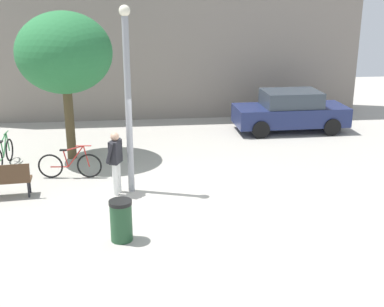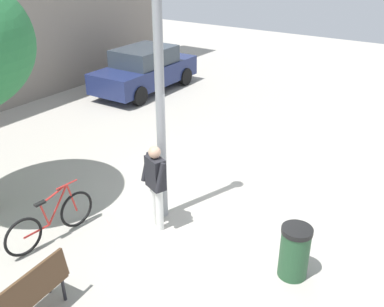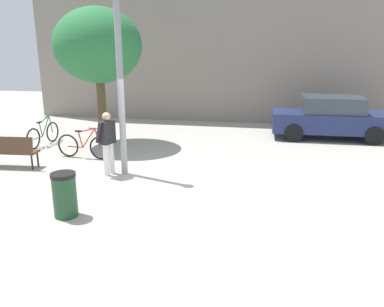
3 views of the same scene
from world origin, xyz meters
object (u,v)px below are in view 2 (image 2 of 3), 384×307
object	(u,v)px
park_bench	(17,302)
person_by_lamppost	(156,182)
lamppost	(160,87)
parked_car_navy	(145,70)
bicycle_red	(52,221)
trash_bin	(294,252)

from	to	relation	value
park_bench	person_by_lamppost	bearing A→B (deg)	-0.12
lamppost	park_bench	distance (m)	3.95
lamppost	parked_car_navy	distance (m)	8.26
person_by_lamppost	parked_car_navy	xyz separation A→B (m)	(6.36, 5.52, -0.19)
bicycle_red	parked_car_navy	world-z (taller)	parked_car_navy
person_by_lamppost	bicycle_red	bearing A→B (deg)	135.56
park_bench	lamppost	bearing A→B (deg)	2.18
person_by_lamppost	trash_bin	world-z (taller)	person_by_lamppost
lamppost	person_by_lamppost	size ratio (longest dim) A/B	2.86
trash_bin	person_by_lamppost	bearing A→B (deg)	93.84
person_by_lamppost	parked_car_navy	distance (m)	8.43
bicycle_red	park_bench	bearing A→B (deg)	-141.21
bicycle_red	trash_bin	bearing A→B (deg)	-68.91
lamppost	parked_car_navy	world-z (taller)	lamppost
person_by_lamppost	parked_car_navy	size ratio (longest dim) A/B	0.39
person_by_lamppost	trash_bin	bearing A→B (deg)	-86.16
lamppost	parked_car_navy	size ratio (longest dim) A/B	1.13
bicycle_red	parked_car_navy	xyz separation A→B (m)	(7.71, 4.20, 0.39)
person_by_lamppost	park_bench	bearing A→B (deg)	179.88
person_by_lamppost	park_bench	distance (m)	3.01
parked_car_navy	trash_bin	xyz separation A→B (m)	(-6.19, -8.15, -0.32)
lamppost	parked_car_navy	xyz separation A→B (m)	(5.98, 5.39, -1.84)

